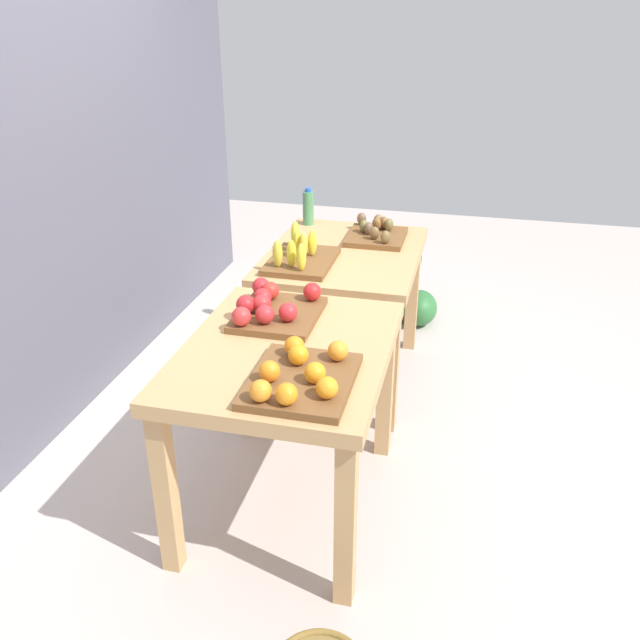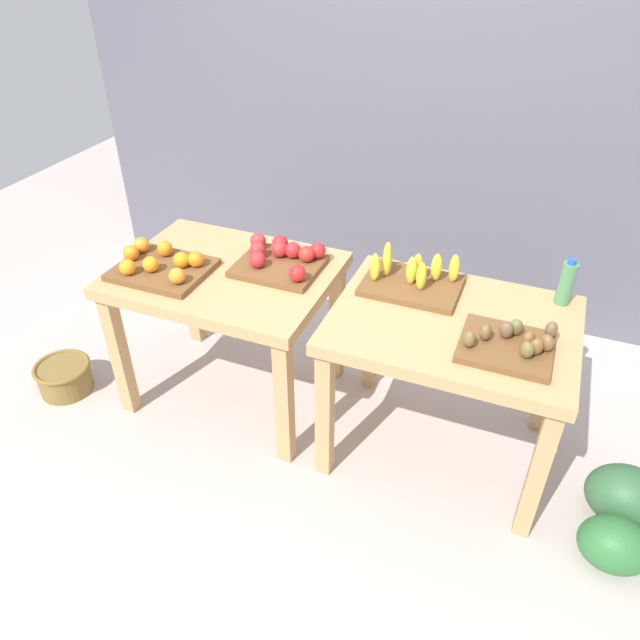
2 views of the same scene
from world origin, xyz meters
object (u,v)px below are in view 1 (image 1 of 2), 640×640
at_px(water_bottle, 308,208).
at_px(watermelon_pile, 400,288).
at_px(banana_crate, 300,256).
at_px(kiwi_bin, 376,233).
at_px(display_table_left, 287,372).
at_px(orange_bin, 301,376).
at_px(display_table_right, 344,271).
at_px(apple_bin, 273,308).

bearing_deg(water_bottle, watermelon_pile, -43.67).
bearing_deg(banana_crate, kiwi_bin, -32.83).
relative_size(display_table_left, orange_bin, 2.30).
xyz_separation_m(display_table_right, kiwi_bin, (0.24, -0.13, 0.15)).
xyz_separation_m(kiwi_bin, watermelon_pile, (0.71, -0.07, -0.63)).
height_order(banana_crate, water_bottle, water_bottle).
relative_size(apple_bin, watermelon_pile, 0.72).
xyz_separation_m(apple_bin, kiwi_bin, (1.12, -0.26, -0.01)).
relative_size(display_table_left, apple_bin, 2.52).
height_order(display_table_left, apple_bin, apple_bin).
relative_size(display_table_right, orange_bin, 2.30).
distance_m(display_table_right, orange_bin, 1.41).
bearing_deg(water_bottle, banana_crate, -169.15).
xyz_separation_m(apple_bin, water_bottle, (1.29, 0.18, 0.06)).
bearing_deg(display_table_left, kiwi_bin, -5.53).
distance_m(apple_bin, kiwi_bin, 1.15).
bearing_deg(apple_bin, water_bottle, 7.85).
relative_size(banana_crate, water_bottle, 1.99).
height_order(orange_bin, kiwi_bin, orange_bin).
bearing_deg(display_table_right, water_bottle, 36.56).
bearing_deg(apple_bin, display_table_left, -151.90).
bearing_deg(display_table_left, banana_crate, 11.67).
height_order(apple_bin, water_bottle, water_bottle).
bearing_deg(display_table_right, display_table_left, 180.00).
bearing_deg(orange_bin, banana_crate, 15.26).
height_order(banana_crate, kiwi_bin, banana_crate).
bearing_deg(watermelon_pile, apple_bin, 169.63).
height_order(display_table_right, watermelon_pile, display_table_right).
xyz_separation_m(display_table_right, orange_bin, (-1.39, -0.13, 0.15)).
distance_m(display_table_left, water_bottle, 1.58).
height_order(kiwi_bin, water_bottle, water_bottle).
relative_size(display_table_right, kiwi_bin, 2.84).
bearing_deg(orange_bin, apple_bin, 26.98).
relative_size(orange_bin, banana_crate, 1.03).
bearing_deg(apple_bin, display_table_right, -8.34).
distance_m(display_table_right, apple_bin, 0.90).
bearing_deg(banana_crate, orange_bin, -164.74).
bearing_deg(watermelon_pile, water_bottle, 136.33).
xyz_separation_m(orange_bin, kiwi_bin, (1.64, -0.00, -0.01)).
bearing_deg(watermelon_pile, kiwi_bin, 174.04).
bearing_deg(apple_bin, watermelon_pile, -10.37).
xyz_separation_m(display_table_right, watermelon_pile, (0.95, -0.21, -0.48)).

